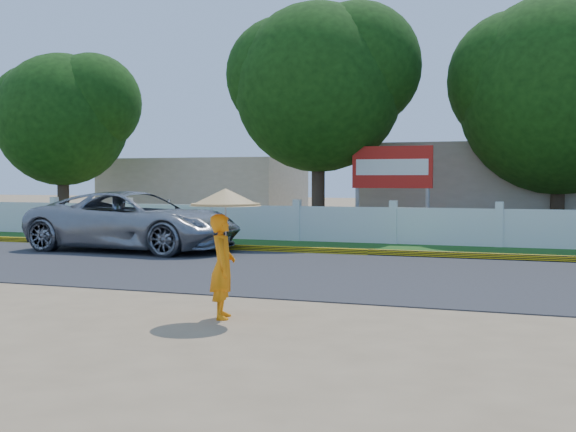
% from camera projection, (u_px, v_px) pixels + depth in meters
% --- Properties ---
extents(ground, '(120.00, 120.00, 0.00)m').
position_uv_depth(ground, '(243.00, 310.00, 10.72)').
color(ground, '#9E8460').
rests_on(ground, ground).
extents(road, '(60.00, 7.00, 0.02)m').
position_uv_depth(road, '(329.00, 272.00, 14.95)').
color(road, '#38383A').
rests_on(road, ground).
extents(grass_verge, '(60.00, 3.50, 0.03)m').
position_uv_depth(grass_verge, '(383.00, 249.00, 19.89)').
color(grass_verge, '#2D601E').
rests_on(grass_verge, ground).
extents(curb, '(40.00, 0.18, 0.16)m').
position_uv_depth(curb, '(368.00, 252.00, 18.28)').
color(curb, yellow).
rests_on(curb, ground).
extents(fence, '(40.00, 0.10, 1.10)m').
position_uv_depth(fence, '(393.00, 226.00, 21.22)').
color(fence, silver).
rests_on(fence, ground).
extents(building_near, '(10.00, 6.00, 3.20)m').
position_uv_depth(building_near, '(511.00, 188.00, 26.55)').
color(building_near, '#B7AD99').
rests_on(building_near, ground).
extents(building_far, '(8.00, 5.00, 2.80)m').
position_uv_depth(building_far, '(205.00, 191.00, 31.88)').
color(building_far, '#B7AD99').
rests_on(building_far, ground).
extents(vehicle, '(5.87, 2.84, 1.61)m').
position_uv_depth(vehicle, '(135.00, 221.00, 19.38)').
color(vehicle, gray).
rests_on(vehicle, ground).
extents(monk_with_parasol, '(1.00, 1.00, 1.82)m').
position_uv_depth(monk_with_parasol, '(224.00, 234.00, 10.01)').
color(monk_with_parasol, orange).
rests_on(monk_with_parasol, ground).
extents(billboard, '(2.50, 0.13, 2.95)m').
position_uv_depth(billboard, '(392.00, 172.00, 22.26)').
color(billboard, gray).
rests_on(billboard, ground).
extents(tree_row, '(35.17, 7.77, 8.86)m').
position_uv_depth(tree_row, '(547.00, 81.00, 22.14)').
color(tree_row, '#473828').
rests_on(tree_row, ground).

